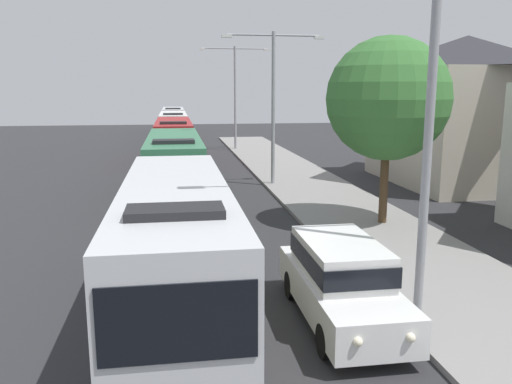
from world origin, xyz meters
name	(u,v)px	position (x,y,z in m)	size (l,w,h in m)	color
bus_lead	(176,238)	(-1.30, 10.15, 1.69)	(2.58, 10.99, 3.21)	silver
bus_second_in_line	(174,164)	(-1.30, 23.26, 1.69)	(2.58, 11.23, 3.21)	#33724C
bus_middle	(174,140)	(-1.30, 36.32, 1.69)	(2.58, 11.87, 3.21)	maroon
bus_fourth_in_line	(173,127)	(-1.30, 49.23, 1.69)	(2.58, 12.00, 3.21)	silver
bus_rear	(173,119)	(-1.30, 63.05, 1.69)	(2.58, 11.30, 3.21)	silver
white_suv	(341,278)	(2.40, 8.57, 1.03)	(1.86, 5.10, 1.90)	white
streetlamp_near	(431,99)	(4.10, 8.12, 5.08)	(6.37, 0.28, 7.96)	gray
streetlamp_mid	(273,92)	(4.10, 25.87, 5.13)	(5.55, 0.28, 8.16)	gray
streetlamp_far	(235,87)	(4.10, 43.62, 5.51)	(6.18, 0.28, 8.79)	gray
roadside_tree	(388,99)	(6.72, 16.58, 4.93)	(4.66, 4.66, 7.12)	#4C3823
house_distant_gabled	(463,110)	(14.88, 25.27, 4.18)	(7.91, 10.43, 8.21)	#BCB29E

